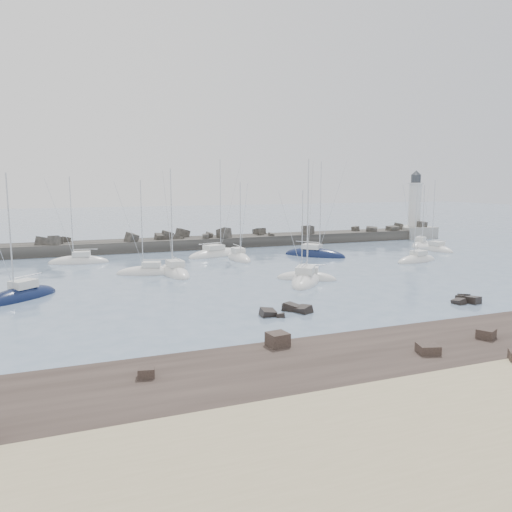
{
  "coord_description": "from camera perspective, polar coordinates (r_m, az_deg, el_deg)",
  "views": [
    {
      "loc": [
        -21.97,
        -46.91,
        11.31
      ],
      "look_at": [
        1.2,
        12.0,
        2.02
      ],
      "focal_mm": 35.0,
      "sensor_mm": 36.0,
      "label": 1
    }
  ],
  "objects": [
    {
      "name": "sailboat_5",
      "position": [
        59.32,
        5.8,
        -2.55
      ],
      "size": [
        7.15,
        5.74,
        11.38
      ],
      "color": "silver",
      "rests_on": "ground"
    },
    {
      "name": "sailboat_13",
      "position": [
        75.29,
        -19.59,
        -0.67
      ],
      "size": [
        8.67,
        4.06,
        13.26
      ],
      "color": "silver",
      "rests_on": "ground"
    },
    {
      "name": "sailboat_2",
      "position": [
        54.36,
        -25.3,
        -4.3
      ],
      "size": [
        7.89,
        7.54,
        13.39
      ],
      "color": "#0D183A",
      "rests_on": "ground"
    },
    {
      "name": "sailboat_9",
      "position": [
        76.03,
        17.89,
        -0.51
      ],
      "size": [
        7.99,
        3.94,
        12.23
      ],
      "color": "silver",
      "rests_on": "ground"
    },
    {
      "name": "rock_cluster_far",
      "position": [
        52.19,
        22.84,
        -4.73
      ],
      "size": [
        3.13,
        3.0,
        1.33
      ],
      "color": "black",
      "rests_on": "ground"
    },
    {
      "name": "sailboat_12",
      "position": [
        94.87,
        18.32,
        1.17
      ],
      "size": [
        7.47,
        6.08,
        12.03
      ],
      "color": "silver",
      "rests_on": "ground"
    },
    {
      "name": "sailboat_6",
      "position": [
        74.35,
        -1.96,
        -0.29
      ],
      "size": [
        2.45,
        7.77,
        12.49
      ],
      "color": "silver",
      "rests_on": "ground"
    },
    {
      "name": "sailboat_7",
      "position": [
        57.78,
        5.71,
        -2.82
      ],
      "size": [
        8.01,
        9.49,
        15.21
      ],
      "color": "silver",
      "rests_on": "ground"
    },
    {
      "name": "ground",
      "position": [
        53.02,
        3.55,
        -3.99
      ],
      "size": [
        400.0,
        400.0,
        0.0
      ],
      "primitive_type": "plane",
      "color": "slate",
      "rests_on": "ground"
    },
    {
      "name": "sailboat_3",
      "position": [
        63.31,
        -9.3,
        -1.91
      ],
      "size": [
        3.43,
        9.09,
        14.18
      ],
      "color": "silver",
      "rests_on": "ground"
    },
    {
      "name": "sailboat_8",
      "position": [
        78.53,
        6.71,
        0.12
      ],
      "size": [
        8.85,
        9.6,
        15.73
      ],
      "color": "#0D183A",
      "rests_on": "ground"
    },
    {
      "name": "lighthouse",
      "position": [
        109.7,
        17.6,
        3.66
      ],
      "size": [
        7.0,
        7.0,
        14.6
      ],
      "color": "gray",
      "rests_on": "ground"
    },
    {
      "name": "sailboat_14",
      "position": [
        63.98,
        -12.17,
        -1.9
      ],
      "size": [
        8.34,
        4.58,
        12.63
      ],
      "color": "silver",
      "rests_on": "ground"
    },
    {
      "name": "sailboat_10",
      "position": [
        89.66,
        19.73,
        0.69
      ],
      "size": [
        2.86,
        8.15,
        12.74
      ],
      "color": "silver",
      "rests_on": "ground"
    },
    {
      "name": "rock_cluster_near",
      "position": [
        44.5,
        3.99,
        -6.21
      ],
      "size": [
        4.92,
        3.43,
        1.23
      ],
      "color": "black",
      "rests_on": "ground"
    },
    {
      "name": "breakwater",
      "position": [
        86.74,
        -11.89,
        0.89
      ],
      "size": [
        115.0,
        7.62,
        5.24
      ],
      "color": "#2D2B28",
      "rests_on": "ground"
    },
    {
      "name": "rock_shelf",
      "position": [
        35.44,
        19.99,
        -10.74
      ],
      "size": [
        140.0,
        12.06,
        2.04
      ],
      "color": "black",
      "rests_on": "ground"
    },
    {
      "name": "sailboat_4",
      "position": [
        78.24,
        -4.53,
        0.11
      ],
      "size": [
        10.72,
        6.19,
        16.03
      ],
      "color": "silver",
      "rests_on": "ground"
    }
  ]
}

